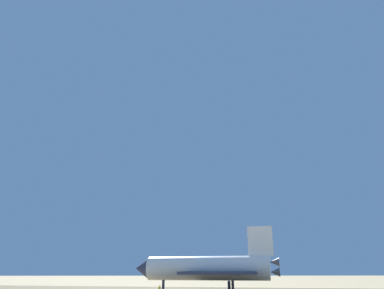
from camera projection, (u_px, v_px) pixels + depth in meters
name	position (u px, v px, depth m)	size (l,w,h in m)	color
space_shuttle	(206.00, 268.00, 92.90)	(38.07, 28.61, 15.80)	white
ground_crew_near_nose	(160.00, 289.00, 76.39)	(0.49, 0.50, 1.73)	yellow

